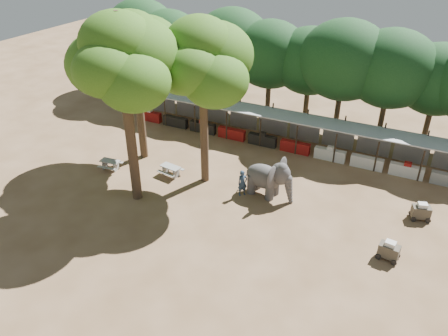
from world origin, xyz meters
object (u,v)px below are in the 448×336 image
at_px(elephant, 269,178).
at_px(picnic_table_near, 110,164).
at_px(yard_tree_center, 122,61).
at_px(picnic_table_far, 171,169).
at_px(handler, 242,183).
at_px(yard_tree_left, 134,51).
at_px(cart_front, 389,250).
at_px(yard_tree_back, 202,61).
at_px(cart_back, 421,211).

bearing_deg(elephant, picnic_table_near, -163.28).
height_order(yard_tree_center, elephant, yard_tree_center).
bearing_deg(picnic_table_far, handler, 8.15).
bearing_deg(yard_tree_left, cart_front, -11.85).
height_order(yard_tree_left, picnic_table_far, yard_tree_left).
distance_m(yard_tree_left, yard_tree_back, 6.09).
height_order(handler, picnic_table_far, handler).
height_order(yard_tree_center, picnic_table_far, yard_tree_center).
bearing_deg(elephant, yard_tree_back, -173.00).
height_order(yard_tree_center, yard_tree_back, yard_tree_center).
xyz_separation_m(yard_tree_left, elephant, (10.91, -1.01, -6.84)).
height_order(yard_tree_left, yard_tree_center, yard_tree_center).
bearing_deg(yard_tree_left, yard_tree_center, -59.04).
height_order(cart_front, cart_back, cart_front).
bearing_deg(cart_back, cart_front, -121.73).
xyz_separation_m(handler, picnic_table_far, (-5.71, 0.02, -0.43)).
bearing_deg(yard_tree_center, yard_tree_left, 120.96).
bearing_deg(picnic_table_near, cart_front, -8.81).
height_order(handler, cart_back, handler).
xyz_separation_m(yard_tree_center, cart_front, (16.12, 0.99, -8.63)).
height_order(yard_tree_back, elephant, yard_tree_back).
bearing_deg(picnic_table_far, cart_front, 0.14).
relative_size(yard_tree_center, yard_tree_back, 1.06).
relative_size(picnic_table_near, cart_front, 1.24).
bearing_deg(picnic_table_far, picnic_table_near, -156.15).
distance_m(yard_tree_center, picnic_table_far, 9.31).
bearing_deg(elephant, yard_tree_center, -146.10).
relative_size(yard_tree_center, handler, 6.50).
bearing_deg(cart_front, yard_tree_left, 175.49).
bearing_deg(elephant, yard_tree_left, -178.17).
height_order(handler, picnic_table_near, handler).
xyz_separation_m(yard_tree_center, elephant, (7.91, 3.99, -7.84)).
relative_size(yard_tree_center, cart_back, 8.82).
distance_m(handler, cart_back, 11.30).
bearing_deg(yard_tree_back, picnic_table_near, -163.77).
distance_m(yard_tree_left, elephant, 12.91).
bearing_deg(yard_tree_back, cart_back, 6.58).
distance_m(yard_tree_back, picnic_table_near, 10.80).
distance_m(handler, picnic_table_near, 10.29).
height_order(yard_tree_left, cart_front, yard_tree_left).
bearing_deg(cart_front, picnic_table_far, 179.09).
bearing_deg(handler, yard_tree_left, 121.64).
distance_m(elephant, handler, 1.82).
relative_size(elephant, cart_front, 2.83).
xyz_separation_m(elephant, handler, (-1.59, -0.78, -0.44)).
height_order(elephant, cart_back, elephant).
distance_m(yard_tree_left, picnic_table_near, 8.34).
relative_size(yard_tree_center, picnic_table_near, 7.59).
xyz_separation_m(yard_tree_center, cart_back, (17.35, 5.65, -8.63)).
xyz_separation_m(yard_tree_left, cart_back, (20.35, 0.65, -7.63)).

